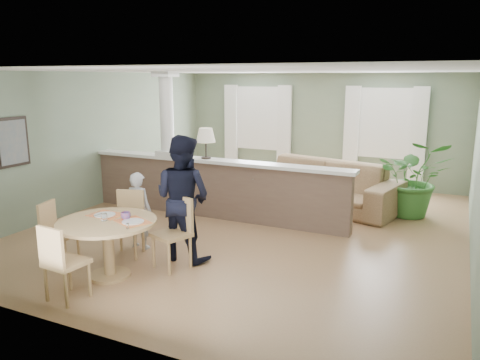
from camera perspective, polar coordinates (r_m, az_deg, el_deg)
The scene contains 12 objects.
ground at distance 8.39m, azimuth 1.58°, elevation -5.60°, with size 8.00×8.00×0.00m, color #A77F58.
room_shell at distance 8.61m, azimuth 3.17°, elevation 7.18°, with size 7.02×8.02×2.71m.
pony_wall at distance 8.81m, azimuth -3.75°, elevation 0.01°, with size 5.32×0.38×2.70m.
sofa at distance 9.65m, azimuth 9.63°, elevation -0.51°, with size 3.18×1.24×0.93m, color #9A7D54.
houseplant at distance 9.39m, azimuth 20.48°, elevation 0.20°, with size 1.32×1.15×1.47m, color #356F2C.
dining_table at distance 6.38m, azimuth -15.76°, elevation -6.14°, with size 1.28×1.28×0.88m.
chair_far_boy at distance 7.15m, azimuth -13.42°, elevation -4.75°, with size 0.55×0.55×0.96m.
chair_far_man at distance 6.56m, azimuth -7.82°, elevation -5.91°, with size 0.58×0.58×0.99m.
chair_near at distance 5.90m, azimuth -21.02°, elevation -9.07°, with size 0.46×0.46×0.94m.
chair_side at distance 7.11m, azimuth -21.59°, elevation -5.67°, with size 0.49×0.49×0.90m.
child_person at distance 7.34m, azimuth -12.24°, elevation -3.65°, with size 0.44×0.29×1.20m, color #AAAAAF.
man_person at distance 6.74m, azimuth -7.00°, elevation -2.19°, with size 0.88×0.69×1.82m, color black.
Camera 1 is at (3.21, -7.31, 2.60)m, focal length 35.00 mm.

